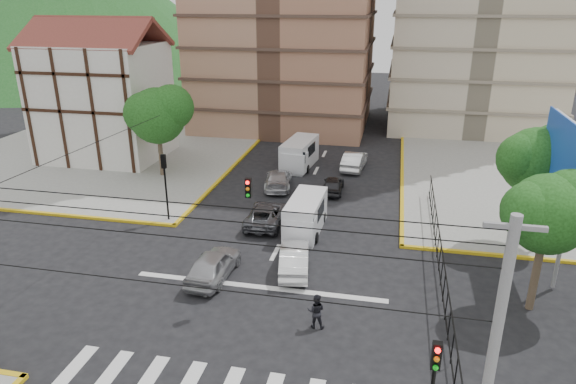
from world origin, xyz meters
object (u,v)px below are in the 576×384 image
(traffic_light_se, at_px, (433,383))
(pedestrian_crosswalk, at_px, (316,311))
(car_silver_front_left, at_px, (213,265))
(van_right_lane, at_px, (305,217))
(traffic_light_nw, at_px, (165,176))
(car_white_front_right, at_px, (294,258))
(van_left_lane, at_px, (299,155))

(traffic_light_se, height_order, pedestrian_crosswalk, traffic_light_se)
(pedestrian_crosswalk, bearing_deg, car_silver_front_left, -30.74)
(van_right_lane, xyz_separation_m, car_silver_front_left, (-3.68, -6.34, -0.30))
(traffic_light_nw, xyz_separation_m, car_white_front_right, (9.26, -4.57, -2.41))
(car_silver_front_left, bearing_deg, traffic_light_se, 140.57)
(traffic_light_nw, distance_m, car_silver_front_left, 8.47)
(car_silver_front_left, bearing_deg, traffic_light_nw, -46.39)
(van_right_lane, xyz_separation_m, pedestrian_crosswalk, (2.19, -9.47, -0.23))
(traffic_light_se, xyz_separation_m, car_white_front_right, (-6.34, 11.03, -2.41))
(car_silver_front_left, bearing_deg, van_right_lane, -117.14)
(traffic_light_nw, relative_size, car_silver_front_left, 1.00)
(van_right_lane, xyz_separation_m, van_left_lane, (-2.76, 12.60, 0.08))
(traffic_light_nw, height_order, van_right_lane, traffic_light_nw)
(van_right_lane, xyz_separation_m, car_white_front_right, (0.28, -4.73, -0.35))
(van_right_lane, height_order, car_silver_front_left, van_right_lane)
(traffic_light_se, bearing_deg, van_right_lane, 112.80)
(van_left_lane, bearing_deg, traffic_light_se, -65.15)
(traffic_light_se, relative_size, van_right_lane, 0.90)
(van_left_lane, height_order, car_white_front_right, van_left_lane)
(car_white_front_right, xyz_separation_m, pedestrian_crosswalk, (1.91, -4.74, 0.12))
(car_white_front_right, bearing_deg, traffic_light_se, 110.47)
(traffic_light_nw, distance_m, van_right_lane, 9.21)
(traffic_light_se, relative_size, van_left_lane, 0.82)
(traffic_light_nw, distance_m, car_white_front_right, 10.60)
(car_silver_front_left, relative_size, pedestrian_crosswalk, 2.69)
(traffic_light_nw, bearing_deg, pedestrian_crosswalk, -39.81)
(van_right_lane, relative_size, van_left_lane, 0.91)
(traffic_light_se, bearing_deg, car_white_front_right, 119.89)
(car_silver_front_left, height_order, pedestrian_crosswalk, pedestrian_crosswalk)
(van_left_lane, relative_size, car_silver_front_left, 1.22)
(van_right_lane, distance_m, car_silver_front_left, 7.34)
(van_right_lane, relative_size, pedestrian_crosswalk, 2.98)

